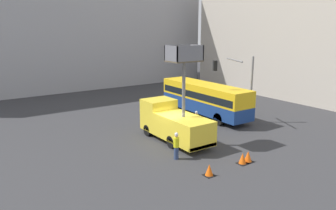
% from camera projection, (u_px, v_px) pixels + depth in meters
% --- Properties ---
extents(ground_plane, '(120.00, 120.00, 0.00)m').
position_uv_depth(ground_plane, '(170.00, 142.00, 24.99)').
color(ground_plane, '#333335').
extents(building_backdrop_far, '(44.00, 10.00, 19.94)m').
position_uv_depth(building_backdrop_far, '(54.00, 17.00, 45.76)').
color(building_backdrop_far, '#9E9EA3').
rests_on(building_backdrop_far, ground_plane).
extents(building_backdrop_side, '(10.00, 28.00, 16.56)m').
position_uv_depth(building_backdrop_side, '(303.00, 30.00, 41.34)').
color(building_backdrop_side, '#BCB2A3').
rests_on(building_backdrop_side, ground_plane).
extents(utility_truck, '(2.41, 6.70, 7.37)m').
position_uv_depth(utility_truck, '(174.00, 121.00, 25.08)').
color(utility_truck, yellow).
rests_on(utility_truck, ground_plane).
extents(city_bus, '(2.58, 10.67, 3.17)m').
position_uv_depth(city_bus, '(205.00, 97.00, 32.22)').
color(city_bus, navy).
rests_on(city_bus, ground_plane).
extents(traffic_light_pole, '(3.52, 3.27, 6.06)m').
position_uv_depth(traffic_light_pole, '(239.00, 78.00, 29.19)').
color(traffic_light_pole, slate).
rests_on(traffic_light_pole, ground_plane).
extents(road_worker_near_truck, '(0.38, 0.38, 1.86)m').
position_uv_depth(road_worker_near_truck, '(176.00, 146.00, 21.64)').
color(road_worker_near_truck, navy).
rests_on(road_worker_near_truck, ground_plane).
extents(road_worker_directing, '(0.38, 0.38, 1.75)m').
position_uv_depth(road_worker_directing, '(196.00, 121.00, 27.54)').
color(road_worker_directing, navy).
rests_on(road_worker_directing, ground_plane).
extents(traffic_cone_near_truck, '(0.65, 0.65, 0.74)m').
position_uv_depth(traffic_cone_near_truck, '(248.00, 157.00, 21.33)').
color(traffic_cone_near_truck, black).
rests_on(traffic_cone_near_truck, ground_plane).
extents(traffic_cone_mid_road, '(0.62, 0.62, 0.71)m').
position_uv_depth(traffic_cone_mid_road, '(209.00, 170.00, 19.34)').
color(traffic_cone_mid_road, black).
rests_on(traffic_cone_mid_road, ground_plane).
extents(traffic_cone_far_side, '(0.63, 0.63, 0.72)m').
position_uv_depth(traffic_cone_far_side, '(243.00, 159.00, 21.03)').
color(traffic_cone_far_side, black).
rests_on(traffic_cone_far_side, ground_plane).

